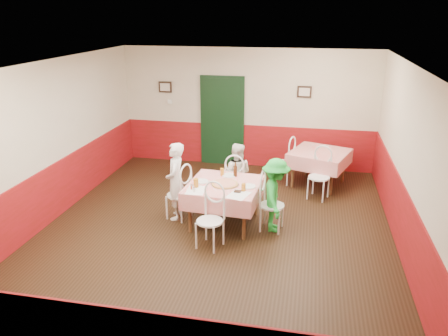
% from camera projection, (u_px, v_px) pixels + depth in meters
% --- Properties ---
extents(floor, '(7.00, 7.00, 0.00)m').
position_uv_depth(floor, '(216.00, 230.00, 7.56)').
color(floor, black).
rests_on(floor, ground).
extents(ceiling, '(7.00, 7.00, 0.00)m').
position_uv_depth(ceiling, '(215.00, 66.00, 6.60)').
color(ceiling, white).
rests_on(ceiling, back_wall).
extents(back_wall, '(6.00, 0.10, 2.80)m').
position_uv_depth(back_wall, '(247.00, 109.00, 10.31)').
color(back_wall, beige).
rests_on(back_wall, ground).
extents(front_wall, '(6.00, 0.10, 2.80)m').
position_uv_depth(front_wall, '(130.00, 273.00, 3.86)').
color(front_wall, beige).
rests_on(front_wall, ground).
extents(left_wall, '(0.10, 7.00, 2.80)m').
position_uv_depth(left_wall, '(49.00, 143.00, 7.64)').
color(left_wall, beige).
rests_on(left_wall, ground).
extents(right_wall, '(0.10, 7.00, 2.80)m').
position_uv_depth(right_wall, '(411.00, 166.00, 6.52)').
color(right_wall, beige).
rests_on(right_wall, ground).
extents(wainscot_back, '(6.00, 0.03, 1.00)m').
position_uv_depth(wainscot_back, '(247.00, 145.00, 10.60)').
color(wainscot_back, maroon).
rests_on(wainscot_back, ground).
extents(wainscot_left, '(0.03, 7.00, 1.00)m').
position_uv_depth(wainscot_left, '(56.00, 190.00, 7.95)').
color(wainscot_left, maroon).
rests_on(wainscot_left, ground).
extents(wainscot_right, '(0.03, 7.00, 1.00)m').
position_uv_depth(wainscot_right, '(402.00, 220.00, 6.83)').
color(wainscot_right, maroon).
rests_on(wainscot_right, ground).
extents(door, '(0.96, 0.06, 2.10)m').
position_uv_depth(door, '(222.00, 122.00, 10.49)').
color(door, black).
rests_on(door, ground).
extents(picture_left, '(0.32, 0.03, 0.26)m').
position_uv_depth(picture_left, '(165.00, 87.00, 10.48)').
color(picture_left, black).
rests_on(picture_left, back_wall).
extents(picture_right, '(0.32, 0.03, 0.26)m').
position_uv_depth(picture_right, '(304.00, 92.00, 9.87)').
color(picture_right, black).
rests_on(picture_right, back_wall).
extents(thermostat, '(0.10, 0.03, 0.10)m').
position_uv_depth(thermostat, '(170.00, 102.00, 10.58)').
color(thermostat, white).
rests_on(thermostat, back_wall).
extents(main_table, '(1.30, 1.30, 0.77)m').
position_uv_depth(main_table, '(224.00, 204.00, 7.68)').
color(main_table, red).
rests_on(main_table, ground).
extents(second_table, '(1.43, 1.43, 0.77)m').
position_uv_depth(second_table, '(319.00, 168.00, 9.41)').
color(second_table, red).
rests_on(second_table, ground).
extents(chair_left, '(0.53, 0.53, 0.90)m').
position_uv_depth(chair_left, '(179.00, 195.00, 7.87)').
color(chair_left, white).
rests_on(chair_left, ground).
extents(chair_right, '(0.47, 0.47, 0.90)m').
position_uv_depth(chair_right, '(272.00, 206.00, 7.45)').
color(chair_right, white).
rests_on(chair_right, ground).
extents(chair_far, '(0.43, 0.43, 0.90)m').
position_uv_depth(chair_far, '(236.00, 183.00, 8.43)').
color(chair_far, white).
rests_on(chair_far, ground).
extents(chair_near, '(0.52, 0.52, 0.90)m').
position_uv_depth(chair_near, '(210.00, 221.00, 6.89)').
color(chair_near, white).
rests_on(chair_near, ground).
extents(chair_second_a, '(0.53, 0.53, 0.90)m').
position_uv_depth(chair_second_a, '(284.00, 163.00, 9.52)').
color(chair_second_a, white).
rests_on(chair_second_a, ground).
extents(chair_second_b, '(0.53, 0.53, 0.90)m').
position_uv_depth(chair_second_b, '(319.00, 177.00, 8.69)').
color(chair_second_b, white).
rests_on(chair_second_b, ground).
extents(pizza, '(0.48, 0.48, 0.03)m').
position_uv_depth(pizza, '(225.00, 184.00, 7.51)').
color(pizza, '#B74723').
rests_on(pizza, main_table).
extents(plate_left, '(0.27, 0.27, 0.01)m').
position_uv_depth(plate_left, '(202.00, 181.00, 7.64)').
color(plate_left, white).
rests_on(plate_left, main_table).
extents(plate_right, '(0.27, 0.27, 0.01)m').
position_uv_depth(plate_right, '(248.00, 186.00, 7.42)').
color(plate_right, white).
rests_on(plate_right, main_table).
extents(plate_far, '(0.27, 0.27, 0.01)m').
position_uv_depth(plate_far, '(229.00, 175.00, 7.92)').
color(plate_far, white).
rests_on(plate_far, main_table).
extents(glass_a, '(0.09, 0.09, 0.15)m').
position_uv_depth(glass_a, '(196.00, 183.00, 7.38)').
color(glass_a, '#BF7219').
rests_on(glass_a, main_table).
extents(glass_b, '(0.08, 0.08, 0.13)m').
position_uv_depth(glass_b, '(244.00, 187.00, 7.23)').
color(glass_b, '#BF7219').
rests_on(glass_b, main_table).
extents(glass_c, '(0.08, 0.08, 0.13)m').
position_uv_depth(glass_c, '(222.00, 172.00, 7.91)').
color(glass_c, '#BF7219').
rests_on(glass_c, main_table).
extents(beer_bottle, '(0.07, 0.07, 0.24)m').
position_uv_depth(beer_bottle, '(235.00, 170.00, 7.85)').
color(beer_bottle, '#381C0A').
rests_on(beer_bottle, main_table).
extents(shaker_a, '(0.04, 0.04, 0.09)m').
position_uv_depth(shaker_a, '(193.00, 188.00, 7.27)').
color(shaker_a, silver).
rests_on(shaker_a, main_table).
extents(shaker_b, '(0.04, 0.04, 0.09)m').
position_uv_depth(shaker_b, '(194.00, 189.00, 7.19)').
color(shaker_b, silver).
rests_on(shaker_b, main_table).
extents(shaker_c, '(0.04, 0.04, 0.09)m').
position_uv_depth(shaker_c, '(192.00, 187.00, 7.30)').
color(shaker_c, '#B23319').
rests_on(shaker_c, main_table).
extents(menu_left, '(0.33, 0.42, 0.00)m').
position_uv_depth(menu_left, '(196.00, 190.00, 7.28)').
color(menu_left, white).
rests_on(menu_left, main_table).
extents(menu_right, '(0.40, 0.47, 0.00)m').
position_uv_depth(menu_right, '(238.00, 195.00, 7.09)').
color(menu_right, white).
rests_on(menu_right, main_table).
extents(wallet, '(0.12, 0.10, 0.02)m').
position_uv_depth(wallet, '(238.00, 191.00, 7.21)').
color(wallet, black).
rests_on(wallet, main_table).
extents(diner_left, '(0.41, 0.56, 1.42)m').
position_uv_depth(diner_left, '(176.00, 181.00, 7.79)').
color(diner_left, gray).
rests_on(diner_left, ground).
extents(diner_far, '(0.61, 0.48, 1.23)m').
position_uv_depth(diner_far, '(236.00, 174.00, 8.42)').
color(diner_far, gray).
rests_on(diner_far, ground).
extents(diner_right, '(0.58, 0.89, 1.29)m').
position_uv_depth(diner_right, '(275.00, 195.00, 7.37)').
color(diner_right, gray).
rests_on(diner_right, ground).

